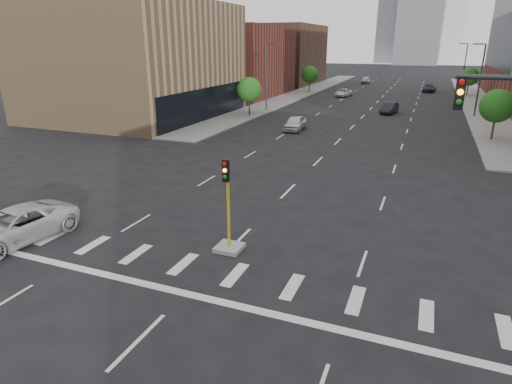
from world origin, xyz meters
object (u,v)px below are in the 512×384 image
Objects in this scene: car_far_left at (344,93)px; median_traffic_signal at (229,231)px; car_mid_right at (389,108)px; car_deep_right at (429,88)px; car_distant at (366,80)px; parked_minivan at (15,226)px; car_near_left at (295,123)px.

median_traffic_signal is at bearing -79.86° from car_far_left.
median_traffic_signal is 0.92× the size of car_far_left.
median_traffic_signal reaches higher than car_mid_right.
car_distant is at bearing 139.97° from car_deep_right.
parked_minivan is at bearing -96.44° from car_mid_right.
car_deep_right is (14.18, 13.38, 0.10)m from car_far_left.
car_distant reaches higher than car_mid_right.
car_near_left is at bearing 100.92° from median_traffic_signal.
car_mid_right is at bearing 84.01° from parked_minivan.
car_near_left is at bearing -90.96° from car_distant.
median_traffic_signal is 0.95× the size of car_near_left.
car_mid_right is at bearing -79.99° from car_distant.
car_distant is (-14.28, 14.74, 0.05)m from car_deep_right.
median_traffic_signal is 45.22m from car_mid_right.
car_deep_right reaches higher than car_far_left.
median_traffic_signal is 76.07m from car_deep_right.
car_near_left is at bearing -84.19° from car_far_left.
car_distant is (-9.63, 45.31, 0.07)m from car_mid_right.
car_mid_right is at bearing -56.90° from car_far_left.
parked_minivan is at bearing -163.48° from median_traffic_signal.
car_distant is at bearing 94.24° from median_traffic_signal.
car_deep_right is 20.52m from car_distant.
car_distant is at bearing 87.55° from car_near_left.
parked_minivan is (-4.39, -32.02, 0.02)m from car_near_left.
car_far_left is 65.36m from parked_minivan.
car_far_left is (-9.52, 17.18, -0.08)m from car_mid_right.
car_deep_right is (4.65, 30.56, 0.02)m from car_mid_right.
parked_minivan is at bearing -96.70° from car_deep_right.
parked_minivan is (-3.30, -93.40, 0.00)m from car_distant.
car_near_left is 0.97× the size of car_far_left.
car_mid_right is 46.32m from car_distant.
car_near_left is 32.32m from parked_minivan.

